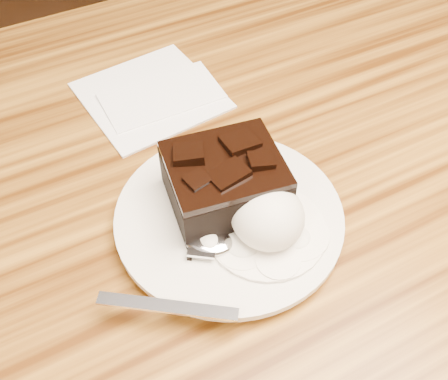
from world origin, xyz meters
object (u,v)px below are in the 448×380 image
plate (229,219)px  napkin (151,95)px  brownie (225,184)px  dining_table (262,335)px  ice_cream_scoop (267,216)px  spoon (209,243)px

plate → napkin: bearing=88.0°
plate → napkin: size_ratio=1.45×
plate → napkin: plate is taller
brownie → dining_table: bearing=12.3°
ice_cream_scoop → brownie: bearing=107.6°
plate → ice_cream_scoop: 0.05m
dining_table → plate: 0.39m
dining_table → brownie: 0.42m
plate → spoon: size_ratio=1.25×
brownie → ice_cream_scoop: (0.02, -0.05, -0.00)m
dining_table → spoon: bearing=-153.3°
spoon → napkin: size_ratio=1.16×
plate → spoon: bearing=-143.7°
ice_cream_scoop → spoon: 0.06m
spoon → dining_table: bearing=-27.8°
ice_cream_scoop → spoon: (-0.05, 0.01, -0.02)m
dining_table → brownie: size_ratio=12.10×
plate → brownie: bearing=76.1°
plate → brownie: 0.04m
dining_table → brownie: (-0.08, -0.02, 0.42)m
plate → brownie: size_ratio=2.12×
spoon → napkin: (0.04, 0.23, -0.02)m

